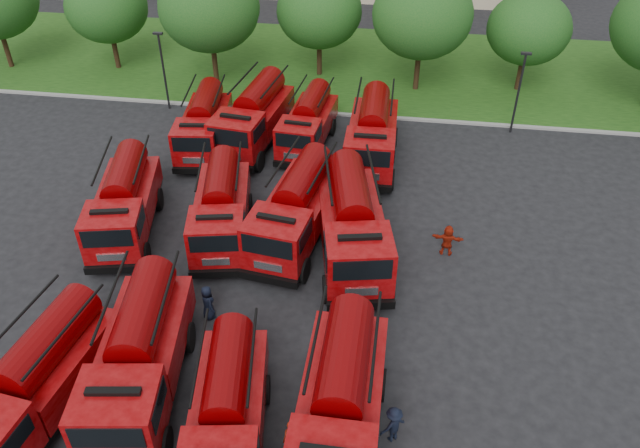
% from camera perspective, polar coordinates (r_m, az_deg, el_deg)
% --- Properties ---
extents(ground, '(140.00, 140.00, 0.00)m').
position_cam_1_polar(ground, '(26.74, -5.67, -7.30)').
color(ground, black).
rests_on(ground, ground).
extents(lawn, '(70.00, 16.00, 0.12)m').
position_cam_1_polar(lawn, '(48.50, 1.51, 14.35)').
color(lawn, '#194311').
rests_on(lawn, ground).
extents(curb, '(70.00, 0.30, 0.14)m').
position_cam_1_polar(curb, '(41.19, 0.05, 10.13)').
color(curb, gray).
rests_on(curb, ground).
extents(tree_1, '(5.71, 5.71, 6.98)m').
position_cam_1_polar(tree_1, '(48.77, -18.93, 18.24)').
color(tree_1, '#382314').
rests_on(tree_1, ground).
extents(tree_2, '(6.72, 6.72, 8.22)m').
position_cam_1_polar(tree_2, '(44.22, -10.11, 18.89)').
color(tree_2, '#382314').
rests_on(tree_2, ground).
extents(tree_3, '(5.88, 5.88, 7.19)m').
position_cam_1_polar(tree_3, '(45.18, -0.06, 18.90)').
color(tree_3, '#382314').
rests_on(tree_3, ground).
extents(tree_4, '(6.55, 6.55, 8.01)m').
position_cam_1_polar(tree_4, '(43.13, 9.35, 18.32)').
color(tree_4, '#382314').
rests_on(tree_4, ground).
extents(tree_5, '(5.46, 5.46, 6.68)m').
position_cam_1_polar(tree_5, '(44.99, 18.56, 16.57)').
color(tree_5, '#382314').
rests_on(tree_5, ground).
extents(lamp_post_0, '(0.60, 0.25, 5.11)m').
position_cam_1_polar(lamp_post_0, '(41.93, -14.15, 13.77)').
color(lamp_post_0, black).
rests_on(lamp_post_0, ground).
extents(lamp_post_1, '(0.60, 0.25, 5.11)m').
position_cam_1_polar(lamp_post_1, '(39.54, 17.74, 11.71)').
color(lamp_post_1, black).
rests_on(lamp_post_1, ground).
extents(fire_truck_0, '(3.45, 7.59, 3.33)m').
position_cam_1_polar(fire_truck_0, '(23.67, -24.66, -13.10)').
color(fire_truck_0, black).
rests_on(fire_truck_0, ground).
extents(fire_truck_1, '(3.75, 7.96, 3.49)m').
position_cam_1_polar(fire_truck_1, '(23.20, -16.18, -11.47)').
color(fire_truck_1, black).
rests_on(fire_truck_1, ground).
extents(fire_truck_2, '(3.40, 7.05, 3.08)m').
position_cam_1_polar(fire_truck_2, '(21.28, -8.51, -16.69)').
color(fire_truck_2, black).
rests_on(fire_truck_2, ground).
extents(fire_truck_3, '(2.85, 7.69, 3.49)m').
position_cam_1_polar(fire_truck_3, '(21.00, 1.83, -16.19)').
color(fire_truck_3, black).
rests_on(fire_truck_3, ground).
extents(fire_truck_4, '(4.02, 7.63, 3.31)m').
position_cam_1_polar(fire_truck_4, '(30.98, -17.46, 1.88)').
color(fire_truck_4, black).
rests_on(fire_truck_4, ground).
extents(fire_truck_5, '(3.78, 7.40, 3.21)m').
position_cam_1_polar(fire_truck_5, '(29.65, -9.04, 1.47)').
color(fire_truck_5, black).
rests_on(fire_truck_5, ground).
extents(fire_truck_6, '(3.67, 7.90, 3.46)m').
position_cam_1_polar(fire_truck_6, '(28.98, -2.23, 1.35)').
color(fire_truck_6, black).
rests_on(fire_truck_6, ground).
extents(fire_truck_7, '(4.33, 8.40, 3.65)m').
position_cam_1_polar(fire_truck_7, '(27.92, 2.97, -0.00)').
color(fire_truck_7, black).
rests_on(fire_truck_7, ground).
extents(fire_truck_8, '(3.24, 7.21, 3.17)m').
position_cam_1_polar(fire_truck_8, '(37.11, -10.58, 8.96)').
color(fire_truck_8, black).
rests_on(fire_truck_8, ground).
extents(fire_truck_9, '(3.62, 8.02, 3.53)m').
position_cam_1_polar(fire_truck_9, '(37.10, -6.08, 9.70)').
color(fire_truck_9, black).
rests_on(fire_truck_9, ground).
extents(fire_truck_10, '(2.87, 6.83, 3.03)m').
position_cam_1_polar(fire_truck_10, '(36.81, -1.11, 9.24)').
color(fire_truck_10, black).
rests_on(fire_truck_10, ground).
extents(fire_truck_11, '(2.91, 7.65, 3.46)m').
position_cam_1_polar(fire_truck_11, '(35.25, 4.80, 8.18)').
color(fire_truck_11, black).
rests_on(fire_truck_11, ground).
extents(firefighter_2, '(0.81, 1.14, 1.76)m').
position_cam_1_polar(firefighter_2, '(23.89, 3.84, -14.17)').
color(firefighter_2, '#A01E0C').
rests_on(firefighter_2, ground).
extents(firefighter_3, '(1.08, 1.01, 1.52)m').
position_cam_1_polar(firefighter_3, '(22.53, 6.58, -18.88)').
color(firefighter_3, black).
rests_on(firefighter_3, ground).
extents(firefighter_4, '(0.91, 0.95, 1.63)m').
position_cam_1_polar(firefighter_4, '(26.48, -10.04, -8.35)').
color(firefighter_4, black).
rests_on(firefighter_4, ground).
extents(firefighter_5, '(1.50, 0.74, 1.57)m').
position_cam_1_polar(firefighter_5, '(29.72, 11.39, -2.66)').
color(firefighter_5, '#A01E0C').
rests_on(firefighter_5, ground).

